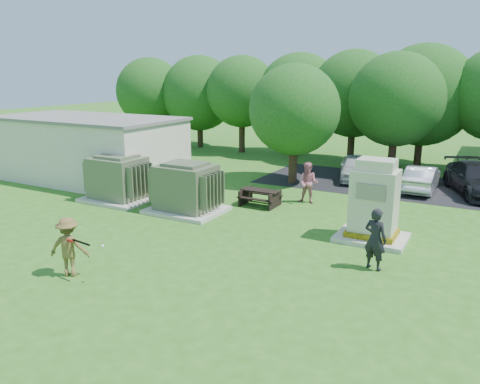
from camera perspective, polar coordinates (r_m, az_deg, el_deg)
The scene contains 16 objects.
ground at distance 14.55m, azimuth -7.71°, elevation -8.41°, with size 120.00×120.00×0.00m, color #2D6619.
service_building at distance 26.36m, azimuth -18.16°, elevation 4.92°, with size 10.00×5.00×3.20m, color beige.
service_building_roof at distance 26.15m, azimuth -18.45°, elevation 8.54°, with size 10.20×5.20×0.15m, color slate.
parking_strip at distance 24.87m, azimuth 25.52°, elevation -0.07°, with size 20.00×6.00×0.01m, color #232326.
transformer_left at distance 21.59m, azimuth -14.63°, elevation 1.50°, with size 3.00×2.40×2.07m.
transformer_right at distance 19.28m, azimuth -6.59°, elevation 0.37°, with size 3.00×2.40×2.07m.
generator_cabinet at distance 16.49m, azimuth 16.00°, elevation -1.55°, with size 2.32×1.90×2.82m.
picnic_table at distance 20.20m, azimuth 2.46°, elevation -0.46°, with size 1.64×1.23×0.70m.
batter at distance 14.05m, azimuth -20.15°, elevation -6.29°, with size 1.11×0.64×1.71m, color brown.
person_by_generator at distance 14.14m, azimuth 16.16°, elevation -5.53°, with size 0.68×0.44×1.85m, color black.
person_at_picnic at distance 20.67m, azimuth 8.33°, elevation 1.09°, with size 0.88×0.69×1.82m, color #C6697D.
car_white at distance 25.76m, azimuth 13.89°, elevation 2.90°, with size 1.58×3.93×1.34m, color silver.
car_silver_a at distance 24.34m, azimuth 21.26°, elevation 1.57°, with size 1.32×3.79×1.25m, color silver.
car_dark at distance 24.71m, azimuth 26.93°, elevation 1.40°, with size 2.03×4.99×1.45m, color black.
batting_equipment at distance 13.49m, azimuth -18.78°, elevation -5.83°, with size 1.23×0.25×0.09m.
tree_row at distance 29.93m, azimuth 16.88°, elevation 10.99°, with size 41.30×13.30×7.30m.
Camera 1 is at (8.11, -10.71, 5.60)m, focal length 35.00 mm.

